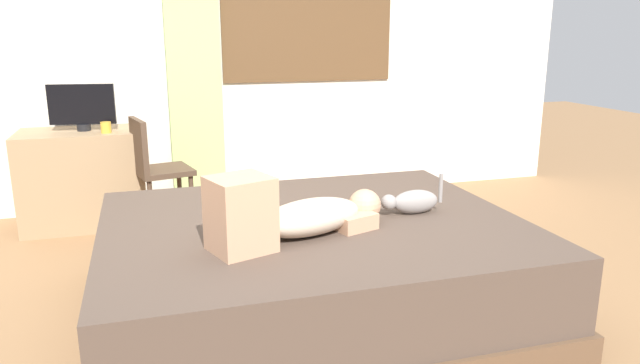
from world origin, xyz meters
TOP-DOWN VIEW (x-y plane):
  - ground_plane at (0.00, 0.00)m, footprint 16.00×16.00m
  - back_wall_with_window at (0.02, 2.52)m, footprint 6.40×0.14m
  - bed at (0.11, 0.20)m, footprint 2.21×1.81m
  - person_lying at (-0.05, -0.03)m, footprint 0.93×0.52m
  - cat at (0.66, 0.16)m, footprint 0.36×0.11m
  - desk at (-1.17, 2.12)m, footprint 0.90×0.56m
  - tv_monitor at (-1.14, 2.12)m, footprint 0.48×0.10m
  - cup at (-0.97, 1.97)m, footprint 0.08×0.08m
  - chair_by_desk at (-0.65, 1.79)m, footprint 0.46×0.46m
  - curtain_left at (-0.27, 2.40)m, footprint 0.44×0.06m

SIDE VIEW (x-z plane):
  - ground_plane at x=0.00m, z-range 0.00..0.00m
  - bed at x=0.11m, z-range 0.00..0.51m
  - desk at x=-1.17m, z-range 0.00..0.74m
  - chair_by_desk at x=-0.65m, z-range 0.08..0.94m
  - cat at x=0.66m, z-range 0.48..0.69m
  - person_lying at x=-0.05m, z-range 0.46..0.80m
  - cup at x=-0.97m, z-range 0.74..0.82m
  - tv_monitor at x=-1.14m, z-range 0.75..1.10m
  - curtain_left at x=-0.27m, z-range 0.00..2.63m
  - back_wall_with_window at x=0.02m, z-range 0.01..2.91m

